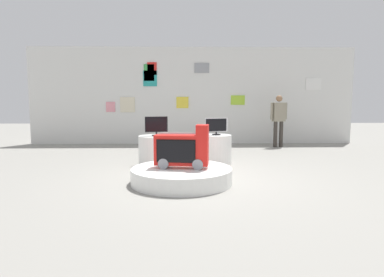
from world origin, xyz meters
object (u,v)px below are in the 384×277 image
at_px(novelty_firetruck_tv, 183,150).
at_px(tv_on_center_rear, 156,125).
at_px(display_pedestal_center_rear, 157,151).
at_px(shopper_browsing_near_truck, 279,117).
at_px(tv_on_left_rear, 216,126).
at_px(display_pedestal_left_rear, 216,149).
at_px(main_display_pedestal, 182,176).

bearing_deg(novelty_firetruck_tv, tv_on_center_rear, 109.14).
distance_m(display_pedestal_center_rear, tv_on_center_rear, 0.58).
bearing_deg(shopper_browsing_near_truck, tv_on_left_rear, -128.90).
distance_m(display_pedestal_center_rear, shopper_browsing_near_truck, 4.68).
bearing_deg(shopper_browsing_near_truck, tv_on_center_rear, -141.05).
distance_m(display_pedestal_left_rear, tv_on_left_rear, 0.55).
height_order(novelty_firetruck_tv, shopper_browsing_near_truck, shopper_browsing_near_truck).
xyz_separation_m(main_display_pedestal, display_pedestal_left_rear, (0.80, 1.87, 0.20)).
bearing_deg(display_pedestal_left_rear, display_pedestal_center_rear, -173.60).
relative_size(tv_on_center_rear, shopper_browsing_near_truck, 0.31).
bearing_deg(novelty_firetruck_tv, tv_on_left_rear, 67.35).
distance_m(novelty_firetruck_tv, display_pedestal_center_rear, 1.84).
bearing_deg(novelty_firetruck_tv, shopper_browsing_near_truck, 57.00).
relative_size(display_pedestal_center_rear, tv_on_center_rear, 1.61).
xyz_separation_m(main_display_pedestal, tv_on_center_rear, (-0.58, 1.71, 0.78)).
relative_size(main_display_pedestal, tv_on_left_rear, 3.37).
distance_m(display_pedestal_left_rear, tv_on_center_rear, 1.51).
height_order(novelty_firetruck_tv, tv_on_center_rear, tv_on_center_rear).
xyz_separation_m(tv_on_left_rear, display_pedestal_center_rear, (-1.38, -0.15, -0.55)).
height_order(novelty_firetruck_tv, display_pedestal_center_rear, novelty_firetruck_tv).
relative_size(novelty_firetruck_tv, display_pedestal_left_rear, 1.37).
xyz_separation_m(novelty_firetruck_tv, tv_on_center_rear, (-0.60, 1.72, 0.32)).
distance_m(main_display_pedestal, tv_on_left_rear, 2.17).
xyz_separation_m(novelty_firetruck_tv, display_pedestal_center_rear, (-0.60, 1.73, -0.26)).
relative_size(display_pedestal_left_rear, tv_on_center_rear, 1.41).
bearing_deg(novelty_firetruck_tv, display_pedestal_left_rear, 67.36).
distance_m(main_display_pedestal, novelty_firetruck_tv, 0.46).
bearing_deg(display_pedestal_left_rear, shopper_browsing_near_truck, 51.07).
bearing_deg(tv_on_center_rear, main_display_pedestal, -71.27).
relative_size(novelty_firetruck_tv, tv_on_center_rear, 1.94).
distance_m(display_pedestal_left_rear, display_pedestal_center_rear, 1.39).
relative_size(main_display_pedestal, shopper_browsing_near_truck, 1.12).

